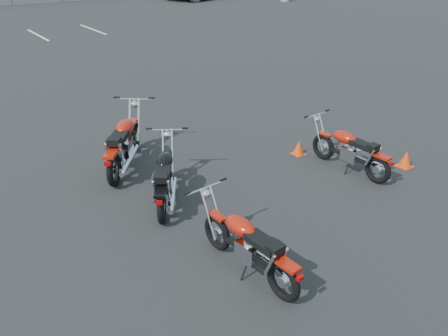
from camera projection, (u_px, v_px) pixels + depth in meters
ground at (235, 218)px, 7.48m from camera, size 120.00×120.00×0.00m
motorcycle_front_red at (124, 143)px, 8.99m from camera, size 1.85×2.13×1.17m
motorcycle_second_black at (165, 177)px, 7.79m from camera, size 1.50×1.95×1.03m
motorcycle_third_red at (249, 246)px, 6.04m from camera, size 0.78×2.03×0.99m
motorcycle_rear_red at (350, 150)px, 8.88m from camera, size 0.78×2.01×0.98m
training_cone_near at (299, 147)px, 9.71m from camera, size 0.27×0.27×0.32m
training_cone_far at (406, 159)px, 9.15m from camera, size 0.29×0.29×0.35m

